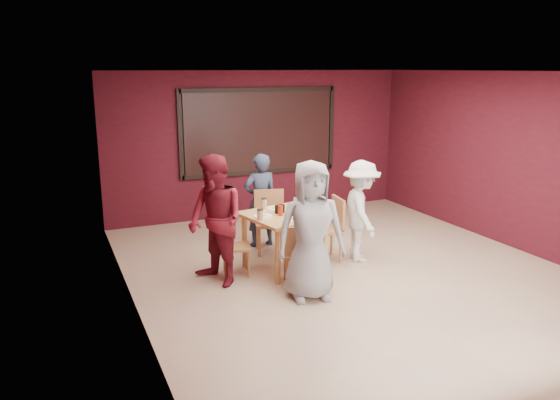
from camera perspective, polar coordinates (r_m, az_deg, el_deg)
name	(u,v)px	position (r m, az deg, el deg)	size (l,w,h in m)	color
floor	(349,272)	(7.96, 7.22, -7.43)	(7.00, 7.00, 0.00)	tan
window_blinds	(260,131)	(10.60, -2.08, 7.18)	(3.00, 0.02, 1.50)	black
dining_table	(284,221)	(7.79, 0.47, -2.22)	(1.24, 1.24, 0.97)	#DDB35A
chair_front	(299,252)	(7.23, 2.02, -5.42)	(0.53, 0.53, 0.86)	#A2613F
chair_back	(270,217)	(8.59, -1.07, -1.84)	(0.58, 0.58, 0.97)	#A2613F
chair_left	(231,243)	(7.67, -5.15, -4.53)	(0.48, 0.48, 0.81)	#A2613F
chair_right	(330,225)	(8.24, 5.23, -2.62)	(0.52, 0.52, 0.96)	#A2613F
diner_front	(311,231)	(6.78, 3.24, -3.22)	(0.86, 0.56, 1.77)	gray
diner_back	(260,200)	(8.81, -2.06, -0.03)	(0.56, 0.37, 1.53)	#2C374E
diner_left	(216,221)	(7.26, -6.73, -2.17)	(0.85, 0.67, 1.76)	maroon
diner_right	(361,211)	(8.23, 8.46, -1.17)	(0.99, 0.57, 1.53)	white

